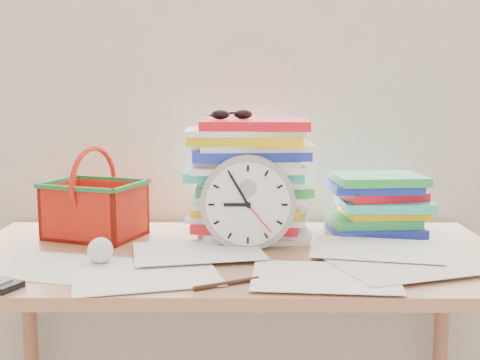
{
  "coord_description": "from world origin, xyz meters",
  "views": [
    {
      "loc": [
        0.02,
        0.09,
        1.16
      ],
      "look_at": [
        0.02,
        1.6,
        0.94
      ],
      "focal_mm": 45.0,
      "sensor_mm": 36.0,
      "label": 1
    }
  ],
  "objects_px": {
    "basket": "(94,193)",
    "paper_stack": "(250,178)",
    "book_stack": "(379,203)",
    "clock": "(248,203)",
    "desk": "(234,280)"
  },
  "relations": [
    {
      "from": "clock",
      "to": "desk",
      "type": "bearing_deg",
      "value": -138.27
    },
    {
      "from": "book_stack",
      "to": "clock",
      "type": "bearing_deg",
      "value": -153.92
    },
    {
      "from": "paper_stack",
      "to": "book_stack",
      "type": "distance_m",
      "value": 0.39
    },
    {
      "from": "paper_stack",
      "to": "book_stack",
      "type": "xyz_separation_m",
      "value": [
        0.38,
        0.04,
        -0.08
      ]
    },
    {
      "from": "paper_stack",
      "to": "clock",
      "type": "relative_size",
      "value": 1.4
    },
    {
      "from": "book_stack",
      "to": "basket",
      "type": "bearing_deg",
      "value": -175.75
    },
    {
      "from": "desk",
      "to": "basket",
      "type": "height_order",
      "value": "basket"
    },
    {
      "from": "clock",
      "to": "basket",
      "type": "xyz_separation_m",
      "value": [
        -0.43,
        0.13,
        0.0
      ]
    },
    {
      "from": "desk",
      "to": "basket",
      "type": "xyz_separation_m",
      "value": [
        -0.4,
        0.16,
        0.2
      ]
    },
    {
      "from": "clock",
      "to": "book_stack",
      "type": "xyz_separation_m",
      "value": [
        0.38,
        0.19,
        -0.04
      ]
    },
    {
      "from": "basket",
      "to": "book_stack",
      "type": "bearing_deg",
      "value": 24.52
    },
    {
      "from": "clock",
      "to": "book_stack",
      "type": "distance_m",
      "value": 0.43
    },
    {
      "from": "basket",
      "to": "paper_stack",
      "type": "bearing_deg",
      "value": 22.81
    },
    {
      "from": "book_stack",
      "to": "paper_stack",
      "type": "bearing_deg",
      "value": -173.78
    },
    {
      "from": "paper_stack",
      "to": "basket",
      "type": "relative_size",
      "value": 1.36
    }
  ]
}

